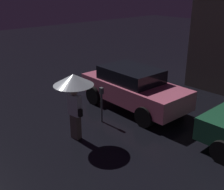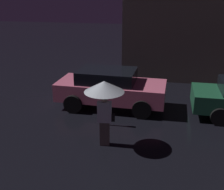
% 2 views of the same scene
% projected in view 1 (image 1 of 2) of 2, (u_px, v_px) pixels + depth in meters
% --- Properties ---
extents(parked_car_pink, '(4.19, 1.93, 1.50)m').
position_uv_depth(parked_car_pink, '(133.00, 87.00, 10.24)').
color(parked_car_pink, '#DB6684').
rests_on(parked_car_pink, ground).
extents(pedestrian_with_umbrella, '(1.14, 1.14, 1.99)m').
position_uv_depth(pedestrian_with_umbrella, '(74.00, 86.00, 7.82)').
color(pedestrian_with_umbrella, '#66564C').
rests_on(pedestrian_with_umbrella, ground).
extents(parking_meter, '(0.12, 0.10, 1.21)m').
position_uv_depth(parking_meter, '(102.00, 101.00, 9.15)').
color(parking_meter, '#4C5154').
rests_on(parking_meter, ground).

